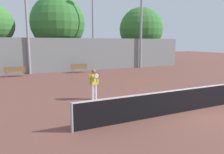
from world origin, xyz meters
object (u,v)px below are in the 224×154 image
(light_pole_center_back, at_px, (26,9))
(tree_green_tall, at_px, (58,23))
(bench_courtside_far, at_px, (79,67))
(light_pole_far_right, at_px, (93,17))
(tree_green_broad, at_px, (141,29))
(light_pole_near_left, at_px, (141,16))
(bench_courtside_near, at_px, (15,71))
(tennis_net, at_px, (194,99))
(tennis_player, at_px, (94,82))

(light_pole_center_back, xyz_separation_m, tree_green_tall, (3.57, 3.45, -0.84))
(bench_courtside_far, distance_m, light_pole_far_right, 5.70)
(tree_green_broad, bearing_deg, light_pole_near_left, -123.77)
(light_pole_far_right, relative_size, light_pole_center_back, 0.89)
(bench_courtside_near, bearing_deg, light_pole_center_back, 39.46)
(bench_courtside_near, xyz_separation_m, tree_green_tall, (4.93, 4.57, 4.63))
(bench_courtside_near, height_order, light_pole_center_back, light_pole_center_back)
(tennis_net, xyz_separation_m, light_pole_near_left, (7.11, 15.08, 5.44))
(bench_courtside_near, relative_size, tree_green_tall, 0.21)
(light_pole_far_right, height_order, tree_green_tall, light_pole_far_right)
(bench_courtside_near, xyz_separation_m, bench_courtside_far, (5.90, -0.00, -0.00))
(tennis_net, bearing_deg, tennis_player, 131.85)
(tennis_net, bearing_deg, bench_courtside_near, 115.49)
(tennis_net, xyz_separation_m, bench_courtside_near, (-6.70, 14.05, 0.01))
(light_pole_center_back, bearing_deg, tennis_net, -70.58)
(bench_courtside_near, xyz_separation_m, light_pole_near_left, (13.81, 1.03, 5.43))
(light_pole_near_left, bearing_deg, tennis_net, -115.24)
(tennis_net, bearing_deg, tree_green_broad, 63.13)
(tennis_net, bearing_deg, light_pole_center_back, 109.42)
(tennis_net, relative_size, bench_courtside_near, 6.38)
(tennis_net, distance_m, tree_green_tall, 19.27)
(tennis_player, height_order, light_pole_center_back, light_pole_center_back)
(tennis_player, height_order, light_pole_far_right, light_pole_far_right)
(light_pole_near_left, relative_size, tree_green_tall, 1.28)
(bench_courtside_far, xyz_separation_m, tree_green_tall, (-0.98, 4.57, 4.63))
(light_pole_far_right, bearing_deg, light_pole_center_back, -177.23)
(light_pole_center_back, distance_m, tree_green_broad, 15.04)
(bench_courtside_far, height_order, tree_green_broad, tree_green_broad)
(tennis_player, relative_size, light_pole_center_back, 0.16)
(tennis_player, distance_m, light_pole_center_back, 12.72)
(bench_courtside_near, distance_m, light_pole_far_right, 9.58)
(tennis_player, height_order, light_pole_near_left, light_pole_near_left)
(bench_courtside_near, bearing_deg, tennis_player, -71.86)
(light_pole_center_back, distance_m, tree_green_tall, 5.04)
(tennis_player, bearing_deg, tennis_net, -62.38)
(tennis_net, xyz_separation_m, light_pole_center_back, (-5.35, 15.17, 5.48))
(bench_courtside_far, bearing_deg, tennis_net, -86.76)
(tennis_net, height_order, tennis_player, tennis_player)
(bench_courtside_near, bearing_deg, tree_green_broad, 15.04)
(tree_green_tall, distance_m, tree_green_broad, 11.08)
(tennis_player, bearing_deg, light_pole_near_left, 33.34)
(light_pole_center_back, bearing_deg, bench_courtside_near, -140.54)
(bench_courtside_far, height_order, light_pole_far_right, light_pole_far_right)
(tennis_player, height_order, bench_courtside_near, tennis_player)
(tennis_net, height_order, tree_green_tall, tree_green_tall)
(light_pole_near_left, bearing_deg, tree_green_broad, 56.23)
(tennis_net, relative_size, light_pole_far_right, 1.23)
(tennis_net, height_order, bench_courtside_near, tennis_net)
(bench_courtside_near, height_order, tree_green_broad, tree_green_broad)
(light_pole_near_left, relative_size, light_pole_center_back, 1.03)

